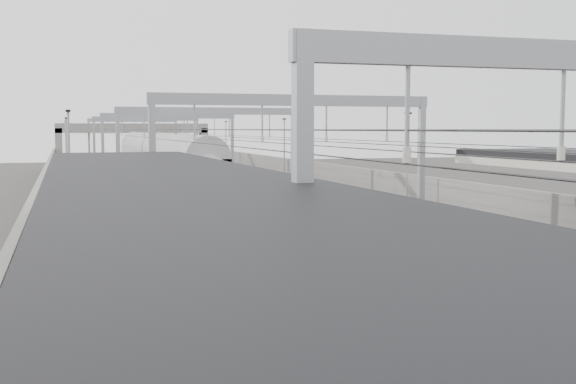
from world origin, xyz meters
TOP-DOWN VIEW (x-y plane):
  - platform_left at (-8.00, 45.00)m, footprint 4.00×120.00m
  - platform_right at (8.00, 45.00)m, footprint 4.00×120.00m
  - tracks at (0.00, 45.00)m, footprint 11.40×140.00m
  - overhead_line at (0.00, 51.62)m, footprint 13.00×140.00m
  - canopy_left at (-8.02, 2.99)m, footprint 4.40×30.00m
  - overbridge at (0.00, 100.00)m, footprint 22.00×2.20m
  - wall_left at (-11.20, 45.00)m, footprint 0.30×120.00m
  - wall_right at (11.20, 45.00)m, footprint 0.30×120.00m
  - train at (-1.50, 56.19)m, footprint 2.88×52.47m
  - bench at (7.84, 13.45)m, footprint 0.76×1.92m
  - signal_green at (-5.20, 70.28)m, footprint 0.32×0.32m
  - signal_red_near at (3.20, 65.19)m, footprint 0.32×0.32m
  - signal_red_far at (5.40, 68.40)m, footprint 0.32×0.32m

SIDE VIEW (x-z plane):
  - tracks at x=0.00m, z-range -0.05..0.15m
  - platform_left at x=-8.00m, z-range 0.00..1.00m
  - platform_right at x=8.00m, z-range 0.00..1.00m
  - bench at x=7.84m, z-range 1.10..2.07m
  - wall_left at x=-11.20m, z-range 0.00..3.20m
  - wall_right at x=11.20m, z-range 0.00..3.20m
  - train at x=-1.50m, z-range -0.05..4.49m
  - signal_green at x=-5.20m, z-range 0.68..4.15m
  - signal_red_near at x=3.20m, z-range 0.68..4.15m
  - signal_red_far at x=5.40m, z-range 0.68..4.15m
  - canopy_left at x=-8.02m, z-range 2.97..7.21m
  - overbridge at x=0.00m, z-range 1.86..8.76m
  - overhead_line at x=0.00m, z-range 2.84..9.44m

